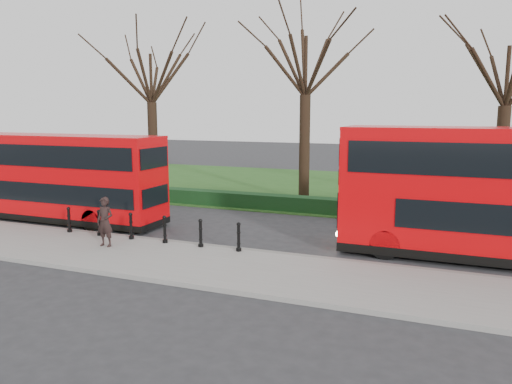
% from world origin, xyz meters
% --- Properties ---
extents(ground, '(120.00, 120.00, 0.00)m').
position_xyz_m(ground, '(0.00, 0.00, 0.00)').
color(ground, '#28282B').
rests_on(ground, ground).
extents(pavement, '(60.00, 4.00, 0.15)m').
position_xyz_m(pavement, '(0.00, -3.00, 0.07)').
color(pavement, gray).
rests_on(pavement, ground).
extents(kerb, '(60.00, 0.25, 0.16)m').
position_xyz_m(kerb, '(0.00, -1.00, 0.07)').
color(kerb, slate).
rests_on(kerb, ground).
extents(grass_verge, '(60.00, 18.00, 0.06)m').
position_xyz_m(grass_verge, '(0.00, 15.00, 0.03)').
color(grass_verge, '#224D19').
rests_on(grass_verge, ground).
extents(hedge, '(60.00, 0.90, 0.80)m').
position_xyz_m(hedge, '(0.00, 6.80, 0.40)').
color(hedge, black).
rests_on(hedge, ground).
extents(yellow_line_outer, '(60.00, 0.10, 0.01)m').
position_xyz_m(yellow_line_outer, '(0.00, -0.70, 0.01)').
color(yellow_line_outer, yellow).
rests_on(yellow_line_outer, ground).
extents(yellow_line_inner, '(60.00, 0.10, 0.01)m').
position_xyz_m(yellow_line_inner, '(0.00, -0.50, 0.01)').
color(yellow_line_inner, yellow).
rests_on(yellow_line_inner, ground).
extents(tree_left, '(6.54, 6.54, 10.21)m').
position_xyz_m(tree_left, '(-8.00, 10.00, 7.42)').
color(tree_left, black).
rests_on(tree_left, ground).
extents(tree_mid, '(6.94, 6.94, 10.85)m').
position_xyz_m(tree_mid, '(2.00, 10.00, 7.88)').
color(tree_mid, black).
rests_on(tree_mid, ground).
extents(tree_right, '(6.21, 6.21, 9.70)m').
position_xyz_m(tree_right, '(12.00, 10.00, 7.04)').
color(tree_right, black).
rests_on(tree_right, ground).
extents(bollard_row, '(7.78, 0.15, 1.00)m').
position_xyz_m(bollard_row, '(-0.89, -1.35, 0.65)').
color(bollard_row, black).
rests_on(bollard_row, pavement).
extents(bus_lead, '(10.07, 2.32, 4.01)m').
position_xyz_m(bus_lead, '(-6.88, 0.71, 2.02)').
color(bus_lead, '#CB0408').
rests_on(bus_lead, ground).
extents(pedestrian, '(0.67, 0.44, 1.84)m').
position_xyz_m(pedestrian, '(-1.89, -2.57, 1.07)').
color(pedestrian, black).
rests_on(pedestrian, pavement).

